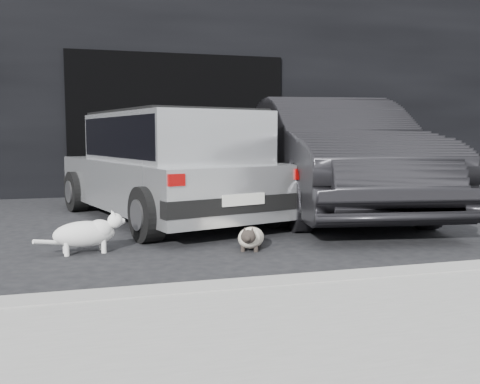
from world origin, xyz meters
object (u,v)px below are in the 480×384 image
object	(u,v)px
cat_siamese	(251,238)
cat_white	(89,233)
silver_hatchback	(169,161)
second_car	(330,155)

from	to	relation	value
cat_siamese	cat_white	bearing A→B (deg)	12.28
silver_hatchback	cat_white	xyz separation A→B (m)	(-1.03, -1.79, -0.58)
second_car	silver_hatchback	bearing A→B (deg)	-172.15
silver_hatchback	second_car	world-z (taller)	second_car
silver_hatchback	second_car	xyz separation A→B (m)	(2.27, -0.03, 0.05)
silver_hatchback	cat_white	distance (m)	2.14
cat_siamese	cat_white	distance (m)	1.54
silver_hatchback	cat_siamese	world-z (taller)	silver_hatchback
silver_hatchback	cat_siamese	size ratio (longest dim) A/B	5.82
second_car	cat_white	distance (m)	3.79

